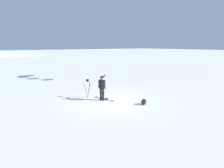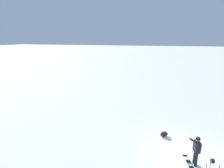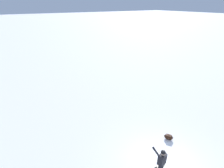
% 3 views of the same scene
% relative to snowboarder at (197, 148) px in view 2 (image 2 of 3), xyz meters
% --- Properties ---
extents(ground_plane, '(300.00, 300.00, 0.00)m').
position_rel_snowboarder_xyz_m(ground_plane, '(-0.35, 0.57, -0.99)').
color(ground_plane, white).
extents(snowboarder, '(0.63, 0.55, 1.67)m').
position_rel_snowboarder_xyz_m(snowboarder, '(0.00, 0.00, 0.00)').
color(snowboarder, black).
rests_on(snowboarder, ground_plane).
extents(snowboard, '(0.62, 1.85, 0.10)m').
position_rel_snowboarder_xyz_m(snowboard, '(-0.24, -0.12, -0.97)').
color(snowboard, beige).
rests_on(snowboard, ground_plane).
extents(gear_bag_large, '(0.62, 0.56, 0.32)m').
position_rel_snowboarder_xyz_m(gear_bag_large, '(-1.51, 2.34, -0.82)').
color(gear_bag_large, black).
rests_on(gear_bag_large, ground_plane).
extents(camera_tripod, '(0.58, 0.42, 1.29)m').
position_rel_snowboarder_xyz_m(camera_tripod, '(0.42, -1.16, -0.07)').
color(camera_tripod, '#262628').
rests_on(camera_tripod, ground_plane).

